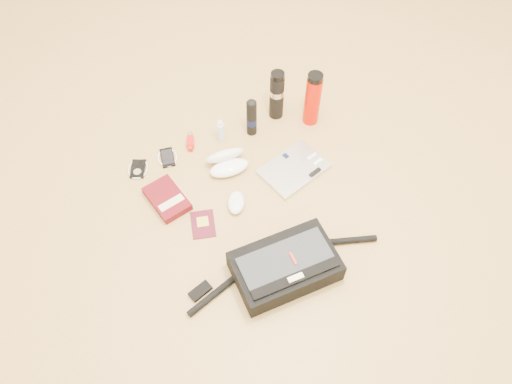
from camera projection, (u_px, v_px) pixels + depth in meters
ground at (261, 208)px, 2.14m from camera, size 4.00×4.00×0.00m
messenger_bag at (285, 266)px, 1.92m from camera, size 0.82×0.27×0.11m
laptop at (294, 169)px, 2.25m from camera, size 0.34×0.28×0.03m
book at (167, 199)px, 2.14m from camera, size 0.18×0.23×0.04m
passport at (203, 224)px, 2.09m from camera, size 0.12×0.15×0.01m
mouse at (236, 203)px, 2.13m from camera, size 0.11×0.14×0.04m
sunglasses_case at (227, 162)px, 2.24m from camera, size 0.18×0.15×0.10m
ipod at (138, 169)px, 2.25m from camera, size 0.12×0.12×0.01m
phone at (167, 157)px, 2.29m from camera, size 0.10×0.12×0.01m
inhaler at (190, 141)px, 2.33m from camera, size 0.05×0.11×0.03m
spray_bottle at (221, 131)px, 2.32m from camera, size 0.04×0.04×0.12m
aerosol_can at (252, 117)px, 2.30m from camera, size 0.06×0.06×0.21m
thermos_black at (277, 95)px, 2.34m from camera, size 0.08×0.08×0.26m
thermos_red at (313, 99)px, 2.31m from camera, size 0.08×0.08×0.29m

